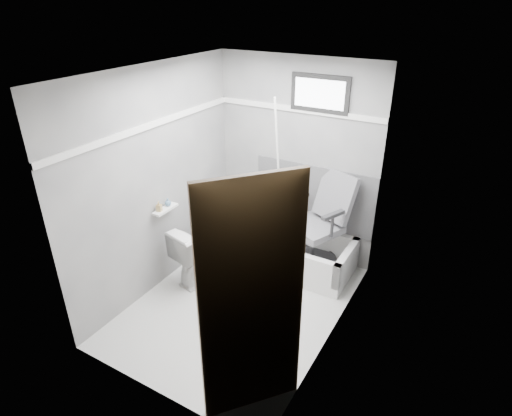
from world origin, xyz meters
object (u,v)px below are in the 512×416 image
Objects in this scene: bathtub at (289,250)px; door at (262,344)px; office_chair at (314,221)px; toilet at (201,253)px; soap_bottle_b at (168,202)px; soap_bottle_a at (159,206)px.

door reaches higher than bathtub.
toilet is (-1.03, -0.78, -0.33)m from office_chair.
office_chair is 0.55× the size of door.
soap_bottle_b is (-1.07, -0.86, 0.75)m from bathtub.
soap_bottle_a is at bearing -136.96° from bathtub.
toilet reaches higher than bathtub.
bathtub is at bearing 38.76° from soap_bottle_b.
office_chair is 1.64m from soap_bottle_b.
soap_bottle_b is at bearing 144.86° from door.
toilet is 2.27m from door.
door is (0.85, -2.21, 0.79)m from bathtub.
office_chair is 12.34× the size of soap_bottle_b.
bathtub is 2.50m from door.
soap_bottle_a is at bearing -118.88° from office_chair.
soap_bottle_b is (-1.92, 1.35, -0.04)m from door.
soap_bottle_a is at bearing 52.04° from toilet.
soap_bottle_b is at bearing -141.24° from bathtub.
toilet is at bearing 137.47° from door.
office_chair is at bearing 37.49° from soap_bottle_a.
bathtub is at bearing 111.05° from door.
door reaches higher than toilet.
bathtub is 1.65m from soap_bottle_a.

